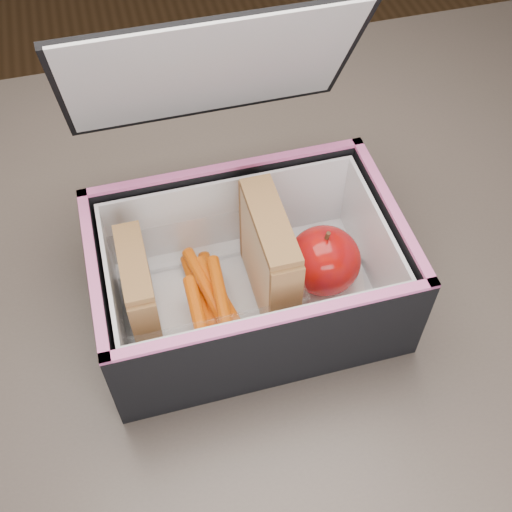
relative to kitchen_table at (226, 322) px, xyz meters
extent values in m
plane|color=brown|center=(0.00, 0.00, -0.66)|extent=(4.00, 4.00, 0.00)
cube|color=brown|center=(0.00, 0.00, 0.08)|extent=(1.20, 0.80, 0.03)
cube|color=#382D26|center=(0.55, 0.35, -0.30)|extent=(0.05, 0.05, 0.72)
cube|color=black|center=(0.02, 0.09, 0.27)|extent=(0.27, 0.09, 0.16)
cube|color=beige|center=(-0.09, -0.04, 0.15)|extent=(0.01, 0.08, 0.09)
cube|color=#C85962|center=(-0.08, -0.04, 0.15)|extent=(0.01, 0.08, 0.08)
cube|color=beige|center=(-0.08, -0.04, 0.15)|extent=(0.01, 0.08, 0.09)
cube|color=brown|center=(-0.08, -0.04, 0.20)|extent=(0.02, 0.09, 0.01)
cube|color=beige|center=(0.03, -0.04, 0.16)|extent=(0.01, 0.10, 0.11)
cube|color=#C85962|center=(0.04, -0.04, 0.16)|extent=(0.01, 0.10, 0.10)
cube|color=beige|center=(0.05, -0.04, 0.16)|extent=(0.01, 0.10, 0.11)
cube|color=brown|center=(0.04, -0.04, 0.22)|extent=(0.03, 0.10, 0.01)
cylinder|color=#E44F10|center=(-0.02, -0.03, 0.11)|extent=(0.02, 0.10, 0.01)
cylinder|color=#E44F10|center=(-0.02, -0.03, 0.12)|extent=(0.03, 0.10, 0.01)
cylinder|color=#E44F10|center=(-0.01, -0.06, 0.13)|extent=(0.02, 0.10, 0.01)
cylinder|color=#E44F10|center=(-0.03, -0.03, 0.11)|extent=(0.02, 0.10, 0.01)
cylinder|color=#E44F10|center=(-0.01, -0.05, 0.12)|extent=(0.03, 0.10, 0.01)
cylinder|color=#E44F10|center=(-0.04, -0.08, 0.13)|extent=(0.01, 0.10, 0.01)
cylinder|color=#E44F10|center=(-0.01, -0.05, 0.11)|extent=(0.02, 0.10, 0.01)
cube|color=white|center=(0.10, -0.04, 0.11)|extent=(0.09, 0.10, 0.01)
ellipsoid|color=maroon|center=(0.09, -0.05, 0.14)|extent=(0.09, 0.09, 0.07)
cylinder|color=#462C19|center=(0.09, -0.05, 0.18)|extent=(0.01, 0.01, 0.01)
camera|label=1|loc=(-0.07, -0.39, 0.63)|focal=45.00mm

